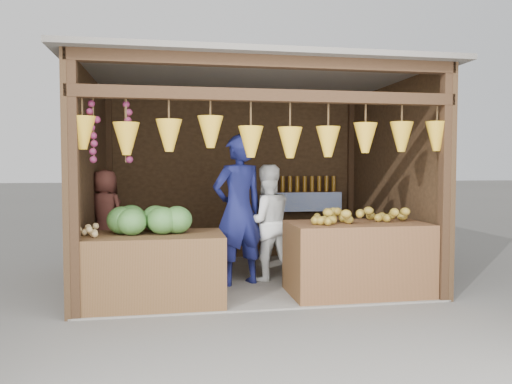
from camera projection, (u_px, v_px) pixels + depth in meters
ground at (249, 278)px, 6.59m from camera, size 80.00×80.00×0.00m
stall_structure at (247, 152)px, 6.45m from camera, size 4.30×3.30×2.66m
back_shelf at (301, 204)px, 7.98m from camera, size 1.25×0.32×1.32m
counter_left at (150, 270)px, 5.32m from camera, size 1.55×0.85×0.76m
counter_right at (357, 259)px, 5.73m from camera, size 1.57×0.85×0.84m
stool at (106, 269)px, 6.42m from camera, size 0.33×0.33×0.31m
man_standing at (238, 210)px, 6.16m from camera, size 0.80×0.67×1.88m
woman_standing at (266, 223)px, 6.46m from camera, size 0.82×0.69×1.50m
vendor_seated at (105, 214)px, 6.38m from camera, size 0.66×0.60×1.13m
melon_pile at (147, 219)px, 5.33m from camera, size 1.00×0.50×0.32m
tanfruit_pile at (87, 230)px, 5.15m from camera, size 0.34×0.40×0.13m
mango_pile at (361, 213)px, 5.73m from camera, size 1.40×0.64×0.22m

